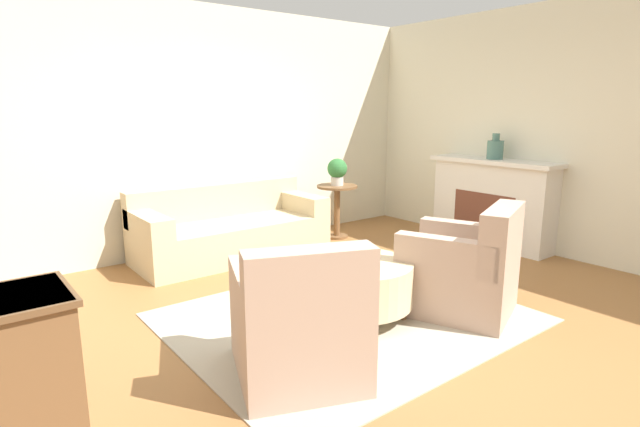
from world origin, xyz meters
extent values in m
plane|color=#996638|center=(0.00, 0.00, 0.00)|extent=(16.00, 16.00, 0.00)
cube|color=beige|center=(0.00, 2.64, 1.40)|extent=(9.16, 0.12, 2.80)
cube|color=beige|center=(3.08, 0.00, 1.40)|extent=(0.12, 10.04, 2.80)
cube|color=#B2A893|center=(0.00, 0.00, 0.01)|extent=(2.66, 2.22, 0.01)
cube|color=#C6B289|center=(0.09, 2.08, 0.21)|extent=(2.13, 0.88, 0.41)
cube|color=#C6B289|center=(0.09, 2.42, 0.60)|extent=(2.13, 0.20, 0.38)
cube|color=#C6B289|center=(-0.86, 2.06, 0.52)|extent=(0.24, 0.84, 0.21)
cube|color=#C6B289|center=(1.03, 2.06, 0.52)|extent=(0.24, 0.84, 0.21)
cube|color=brown|center=(0.09, 1.66, 0.03)|extent=(1.92, 0.05, 0.06)
cube|color=tan|center=(-0.81, -0.45, 0.22)|extent=(1.00, 1.06, 0.41)
cube|color=tan|center=(-0.93, -0.75, 0.67)|extent=(0.77, 0.46, 0.49)
cube|color=tan|center=(-0.52, -0.54, 0.56)|extent=(0.43, 0.80, 0.27)
cube|color=tan|center=(-1.08, -0.32, 0.56)|extent=(0.43, 0.80, 0.27)
cube|color=brown|center=(-0.66, -0.09, 0.04)|extent=(0.64, 0.30, 0.06)
cube|color=tan|center=(0.81, -0.45, 0.22)|extent=(1.00, 1.06, 0.41)
cube|color=tan|center=(0.93, -0.75, 0.67)|extent=(0.77, 0.46, 0.49)
cube|color=tan|center=(1.08, -0.32, 0.56)|extent=(0.43, 0.80, 0.27)
cube|color=tan|center=(0.52, -0.54, 0.56)|extent=(0.43, 0.80, 0.27)
cube|color=brown|center=(0.66, -0.09, 0.04)|extent=(0.64, 0.30, 0.06)
cylinder|color=#C6B289|center=(0.06, -0.05, 0.30)|extent=(0.87, 0.87, 0.34)
cylinder|color=brown|center=(-0.20, -0.31, 0.07)|extent=(0.05, 0.05, 0.12)
cylinder|color=brown|center=(0.32, -0.31, 0.07)|extent=(0.05, 0.05, 0.12)
cylinder|color=brown|center=(-0.20, 0.21, 0.07)|extent=(0.05, 0.05, 0.12)
cylinder|color=brown|center=(0.32, 0.21, 0.07)|extent=(0.05, 0.05, 0.12)
cylinder|color=brown|center=(1.56, 2.01, 0.67)|extent=(0.52, 0.52, 0.03)
cylinder|color=brown|center=(1.56, 2.01, 0.33)|extent=(0.08, 0.08, 0.66)
cylinder|color=brown|center=(1.56, 2.01, 0.01)|extent=(0.29, 0.29, 0.03)
cube|color=silver|center=(2.84, 0.58, 0.53)|extent=(0.36, 1.49, 1.06)
cube|color=brown|center=(2.67, 0.58, 0.37)|extent=(0.02, 0.82, 0.58)
cube|color=silver|center=(2.82, 0.58, 1.03)|extent=(0.44, 1.59, 0.05)
cylinder|color=#477066|center=(2.82, 0.58, 1.17)|extent=(0.19, 0.19, 0.22)
cylinder|color=#477066|center=(2.82, 0.58, 1.32)|extent=(0.09, 0.09, 0.09)
cylinder|color=beige|center=(1.56, 2.01, 0.74)|extent=(0.16, 0.16, 0.11)
sphere|color=#2D6B33|center=(1.56, 2.01, 0.90)|extent=(0.25, 0.25, 0.25)
camera|label=1|loc=(-2.48, -2.83, 1.67)|focal=28.00mm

